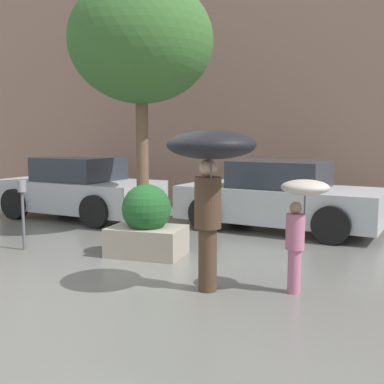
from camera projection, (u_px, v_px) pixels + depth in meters
The scene contains 9 objects.
ground_plane at pixel (105, 280), 6.56m from camera, with size 40.00×40.00×0.00m, color slate.
building_facade at pixel (222, 94), 12.35m from camera, with size 18.00×0.30×6.00m.
planter_box at pixel (147, 224), 7.84m from camera, with size 1.20×0.82×1.17m.
person_adult at pixel (210, 164), 5.81m from camera, with size 1.08×1.08×2.02m.
person_child at pixel (301, 210), 5.89m from camera, with size 0.59×0.59×1.43m.
parked_car_near at pixel (280, 197), 10.01m from camera, with size 4.40×2.64×1.43m.
parked_car_far at pixel (80, 190), 11.45m from camera, with size 4.06×2.53×1.43m.
street_tree at pixel (141, 42), 9.14m from camera, with size 2.76×2.76×4.91m.
parking_meter at pixel (22, 200), 8.16m from camera, with size 0.14×0.14×1.20m.
Camera 1 is at (3.07, -5.71, 1.98)m, focal length 45.00 mm.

